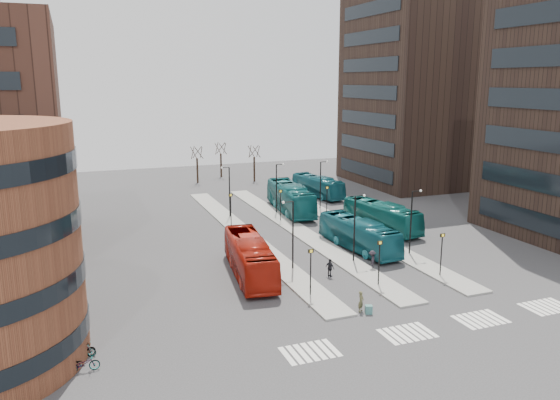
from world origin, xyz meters
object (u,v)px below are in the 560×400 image
object	(u,v)px
commuter_b	(330,268)
commuter_c	(372,260)
teal_bus_b	(290,198)
teal_bus_d	(318,186)
red_bus	(250,257)
teal_bus_c	(381,216)
bicycle_far	(83,350)
commuter_a	(260,264)
teal_bus_a	(359,234)
bicycle_mid	(83,352)
suitcase	(369,310)
traveller	(361,301)
bicycle_near	(83,364)

from	to	relation	value
commuter_b	commuter_c	distance (m)	4.31
teal_bus_b	teal_bus_d	bearing A→B (deg)	51.68
red_bus	teal_bus_c	distance (m)	20.15
bicycle_far	commuter_a	bearing A→B (deg)	-38.50
teal_bus_b	commuter_a	size ratio (longest dim) A/B	6.91
teal_bus_b	bicycle_far	xyz separation A→B (m)	(-25.54, -29.80, -1.36)
teal_bus_a	teal_bus_b	world-z (taller)	teal_bus_b
commuter_a	commuter_c	bearing A→B (deg)	162.74
teal_bus_d	bicycle_mid	xyz separation A→B (m)	(-32.73, -37.41, -0.99)
teal_bus_a	commuter_a	distance (m)	11.82
teal_bus_b	teal_bus_c	size ratio (longest dim) A/B	1.16
red_bus	teal_bus_a	xyz separation A→B (m)	(12.19, 3.14, -0.11)
suitcase	red_bus	xyz separation A→B (m)	(-5.48, 10.50, 1.32)
traveller	teal_bus_a	bearing A→B (deg)	24.83
bicycle_mid	bicycle_far	world-z (taller)	bicycle_mid
traveller	bicycle_far	size ratio (longest dim) A/B	0.96
teal_bus_c	bicycle_far	bearing A→B (deg)	-158.17
suitcase	commuter_a	size ratio (longest dim) A/B	0.33
bicycle_far	bicycle_mid	bearing A→B (deg)	-161.65
suitcase	commuter_a	xyz separation A→B (m)	(-4.61, 10.27, 0.62)
teal_bus_a	traveller	world-z (taller)	teal_bus_a
suitcase	teal_bus_b	distance (m)	31.24
bicycle_mid	commuter_b	bearing A→B (deg)	-88.39
red_bus	bicycle_far	xyz separation A→B (m)	(-13.70, -9.75, -1.21)
commuter_c	bicycle_near	world-z (taller)	commuter_c
red_bus	teal_bus_b	distance (m)	23.28
teal_bus_d	bicycle_far	xyz separation A→B (m)	(-32.73, -37.11, -1.04)
bicycle_mid	bicycle_far	bearing A→B (deg)	-18.50
commuter_c	bicycle_far	distance (m)	25.31
teal_bus_d	commuter_a	xyz separation A→B (m)	(-18.15, -27.59, -0.53)
commuter_a	bicycle_near	world-z (taller)	commuter_a
bicycle_far	teal_bus_c	bearing A→B (deg)	-41.55
teal_bus_a	traveller	xyz separation A→B (m)	(-7.04, -13.11, -0.75)
teal_bus_c	commuter_c	distance (m)	13.50
commuter_a	bicycle_near	bearing A→B (deg)	33.21
teal_bus_c	bicycle_near	world-z (taller)	teal_bus_c
traveller	commuter_b	bearing A→B (deg)	44.63
red_bus	commuter_c	size ratio (longest dim) A/B	6.95
commuter_a	commuter_b	xyz separation A→B (m)	(5.34, -2.53, -0.15)
red_bus	teal_bus_b	world-z (taller)	teal_bus_b
bicycle_mid	bicycle_far	xyz separation A→B (m)	(0.00, 0.30, -0.05)
commuter_b	bicycle_near	distance (m)	21.79
bicycle_mid	commuter_a	bearing A→B (deg)	-74.52
commuter_c	teal_bus_b	bearing A→B (deg)	-151.96
traveller	commuter_a	distance (m)	10.63
teal_bus_c	commuter_a	xyz separation A→B (m)	(-17.29, -8.96, -0.61)
teal_bus_a	commuter_a	bearing A→B (deg)	-169.18
teal_bus_d	bicycle_mid	world-z (taller)	teal_bus_d
teal_bus_a	bicycle_mid	bearing A→B (deg)	-158.76
commuter_a	bicycle_mid	xyz separation A→B (m)	(-14.58, -9.82, -0.45)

